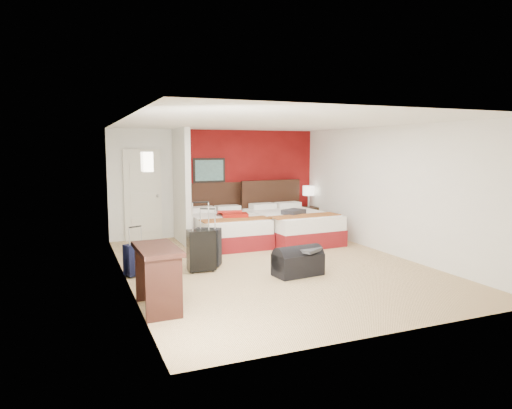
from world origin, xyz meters
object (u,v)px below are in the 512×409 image
table_lamp (309,197)px  desk (158,278)px  bed_left (226,230)px  nightstand (308,219)px  duffel_bag (298,263)px  suitcase_navy (136,261)px  bed_right (291,226)px  suitcase_charcoal (208,248)px  red_suitcase_open (232,214)px  suitcase_black (201,252)px

table_lamp → desk: table_lamp is taller
bed_left → nightstand: bearing=16.8°
table_lamp → desk: bearing=-136.4°
duffel_bag → suitcase_navy: bearing=151.8°
bed_right → suitcase_charcoal: 2.80m
table_lamp → suitcase_charcoal: 4.24m
bed_right → suitcase_navy: (-3.63, -1.62, -0.07)m
bed_left → nightstand: 2.55m
bed_left → red_suitcase_open: 0.38m
bed_right → duffel_bag: 2.84m
suitcase_black → suitcase_navy: 1.07m
bed_right → suitcase_charcoal: bed_right is taller
suitcase_charcoal → nightstand: bearing=66.4°
red_suitcase_open → table_lamp: 2.50m
bed_left → bed_right: size_ratio=0.94×
bed_left → red_suitcase_open: size_ratio=2.73×
duffel_bag → table_lamp: bearing=52.3°
bed_left → table_lamp: table_lamp is taller
desk → bed_right: bearing=41.3°
bed_right → red_suitcase_open: size_ratio=2.91×
bed_left → duffel_bag: bearing=-85.0°
nightstand → suitcase_charcoal: (-3.37, -2.51, 0.02)m
red_suitcase_open → suitcase_black: size_ratio=1.09×
bed_left → suitcase_black: (-1.13, -2.04, 0.04)m
suitcase_charcoal → duffel_bag: bearing=-12.9°
bed_left → suitcase_charcoal: bearing=-118.1°
bed_right → desk: (-3.59, -3.33, 0.09)m
suitcase_black → table_lamp: bearing=40.7°
red_suitcase_open → suitcase_charcoal: size_ratio=1.15×
bed_right → desk: 4.90m
red_suitcase_open → bed_left: bearing=148.5°
suitcase_black → duffel_bag: bearing=-28.0°
suitcase_charcoal → suitcase_navy: bearing=-144.0°
suitcase_charcoal → duffel_bag: size_ratio=0.82×
table_lamp → suitcase_charcoal: size_ratio=0.83×
suitcase_black → desk: bearing=-120.0°
bed_left → suitcase_black: size_ratio=2.98×
suitcase_black → red_suitcase_open: bearing=60.3°
bed_right → table_lamp: (1.00, 1.03, 0.54)m
duffel_bag → bed_right: bearing=58.9°
suitcase_charcoal → desk: bearing=-93.5°
nightstand → desk: desk is taller
nightstand → duffel_bag: nightstand is taller
red_suitcase_open → nightstand: size_ratio=1.24×
suitcase_charcoal → suitcase_navy: suitcase_charcoal is taller
suitcase_black → suitcase_charcoal: bearing=56.7°
suitcase_navy → red_suitcase_open: bearing=15.7°
table_lamp → suitcase_navy: size_ratio=1.07×
nightstand → suitcase_black: bearing=-148.9°
red_suitcase_open → suitcase_black: red_suitcase_open is taller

